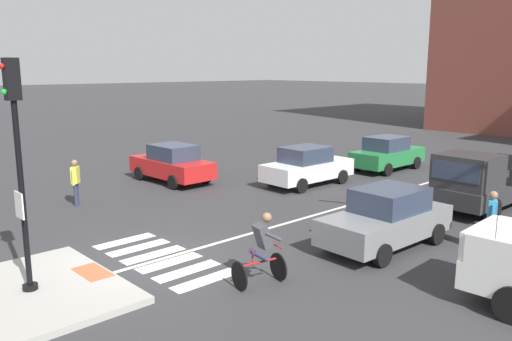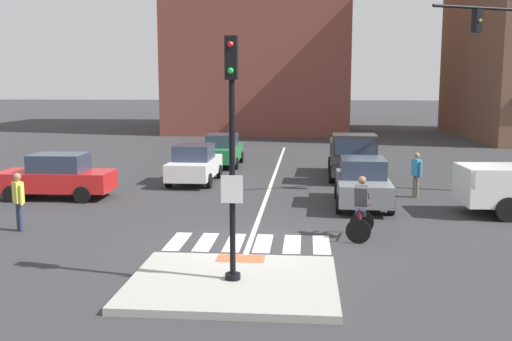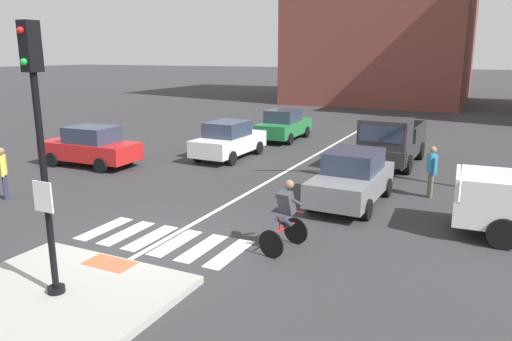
{
  "view_description": "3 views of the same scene",
  "coord_description": "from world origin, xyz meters",
  "px_view_note": "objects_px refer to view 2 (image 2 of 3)",
  "views": [
    {
      "loc": [
        11.03,
        -6.5,
        4.84
      ],
      "look_at": [
        0.36,
        3.38,
        1.98
      ],
      "focal_mm": 36.47,
      "sensor_mm": 36.0,
      "label": 1
    },
    {
      "loc": [
        1.47,
        -14.29,
        4.1
      ],
      "look_at": [
        -0.12,
        3.97,
        1.4
      ],
      "focal_mm": 40.51,
      "sensor_mm": 36.0,
      "label": 2
    },
    {
      "loc": [
        6.97,
        -8.75,
        4.51
      ],
      "look_at": [
        1.29,
        3.03,
        1.34
      ],
      "focal_mm": 33.85,
      "sensor_mm": 36.0,
      "label": 3
    }
  ],
  "objects_px": {
    "car_green_westbound_distant": "(223,150)",
    "pickup_truck_charcoal_eastbound_far": "(352,157)",
    "pedestrian_at_curb_left": "(18,197)",
    "pedestrian_waiting_far_side": "(416,171)",
    "cyclist": "(361,206)",
    "car_grey_eastbound_mid": "(363,183)",
    "traffic_light_mast": "(509,73)",
    "car_red_cross_left": "(57,176)",
    "car_white_westbound_far": "(195,164)",
    "signal_pole": "(232,136)"
  },
  "relations": [
    {
      "from": "signal_pole",
      "to": "car_red_cross_left",
      "type": "relative_size",
      "value": 1.18
    },
    {
      "from": "signal_pole",
      "to": "pickup_truck_charcoal_eastbound_far",
      "type": "distance_m",
      "value": 14.67
    },
    {
      "from": "car_green_westbound_distant",
      "to": "car_grey_eastbound_mid",
      "type": "relative_size",
      "value": 0.99
    },
    {
      "from": "signal_pole",
      "to": "car_grey_eastbound_mid",
      "type": "xyz_separation_m",
      "value": [
        3.41,
        8.37,
        -2.29
      ]
    },
    {
      "from": "traffic_light_mast",
      "to": "car_white_westbound_far",
      "type": "bearing_deg",
      "value": 171.98
    },
    {
      "from": "car_white_westbound_far",
      "to": "pedestrian_waiting_far_side",
      "type": "bearing_deg",
      "value": -15.87
    },
    {
      "from": "pickup_truck_charcoal_eastbound_far",
      "to": "cyclist",
      "type": "distance_m",
      "value": 10.01
    },
    {
      "from": "car_grey_eastbound_mid",
      "to": "cyclist",
      "type": "relative_size",
      "value": 2.47
    },
    {
      "from": "car_white_westbound_far",
      "to": "cyclist",
      "type": "distance_m",
      "value": 10.51
    },
    {
      "from": "signal_pole",
      "to": "car_grey_eastbound_mid",
      "type": "relative_size",
      "value": 1.18
    },
    {
      "from": "pedestrian_waiting_far_side",
      "to": "pedestrian_at_curb_left",
      "type": "bearing_deg",
      "value": -153.42
    },
    {
      "from": "pedestrian_at_curb_left",
      "to": "pedestrian_waiting_far_side",
      "type": "height_order",
      "value": "same"
    },
    {
      "from": "traffic_light_mast",
      "to": "pedestrian_at_curb_left",
      "type": "bearing_deg",
      "value": -156.1
    },
    {
      "from": "traffic_light_mast",
      "to": "car_white_westbound_far",
      "type": "distance_m",
      "value": 12.78
    },
    {
      "from": "traffic_light_mast",
      "to": "pickup_truck_charcoal_eastbound_far",
      "type": "height_order",
      "value": "traffic_light_mast"
    },
    {
      "from": "traffic_light_mast",
      "to": "car_grey_eastbound_mid",
      "type": "relative_size",
      "value": 1.7
    },
    {
      "from": "car_green_westbound_distant",
      "to": "cyclist",
      "type": "distance_m",
      "value": 14.96
    },
    {
      "from": "car_grey_eastbound_mid",
      "to": "pedestrian_at_curb_left",
      "type": "height_order",
      "value": "pedestrian_at_curb_left"
    },
    {
      "from": "traffic_light_mast",
      "to": "car_green_westbound_distant",
      "type": "bearing_deg",
      "value": 148.97
    },
    {
      "from": "signal_pole",
      "to": "pedestrian_waiting_far_side",
      "type": "distance_m",
      "value": 11.7
    },
    {
      "from": "car_green_westbound_distant",
      "to": "pickup_truck_charcoal_eastbound_far",
      "type": "relative_size",
      "value": 0.8
    },
    {
      "from": "signal_pole",
      "to": "pedestrian_at_curb_left",
      "type": "bearing_deg",
      "value": 148.76
    },
    {
      "from": "car_white_westbound_far",
      "to": "car_red_cross_left",
      "type": "xyz_separation_m",
      "value": [
        -4.38,
        -3.81,
        0.0
      ]
    },
    {
      "from": "cyclist",
      "to": "pedestrian_waiting_far_side",
      "type": "xyz_separation_m",
      "value": [
        2.57,
        6.0,
        0.11
      ]
    },
    {
      "from": "cyclist",
      "to": "pickup_truck_charcoal_eastbound_far",
      "type": "bearing_deg",
      "value": 86.88
    },
    {
      "from": "pickup_truck_charcoal_eastbound_far",
      "to": "pedestrian_at_curb_left",
      "type": "relative_size",
      "value": 3.08
    },
    {
      "from": "traffic_light_mast",
      "to": "car_red_cross_left",
      "type": "relative_size",
      "value": 1.71
    },
    {
      "from": "pedestrian_at_curb_left",
      "to": "pedestrian_waiting_far_side",
      "type": "bearing_deg",
      "value": 26.58
    },
    {
      "from": "pickup_truck_charcoal_eastbound_far",
      "to": "traffic_light_mast",
      "type": "bearing_deg",
      "value": -30.93
    },
    {
      "from": "car_grey_eastbound_mid",
      "to": "pedestrian_waiting_far_side",
      "type": "height_order",
      "value": "pedestrian_waiting_far_side"
    },
    {
      "from": "car_grey_eastbound_mid",
      "to": "pickup_truck_charcoal_eastbound_far",
      "type": "distance_m",
      "value": 5.72
    },
    {
      "from": "pedestrian_at_curb_left",
      "to": "car_white_westbound_far",
      "type": "bearing_deg",
      "value": 68.45
    },
    {
      "from": "signal_pole",
      "to": "pickup_truck_charcoal_eastbound_far",
      "type": "xyz_separation_m",
      "value": [
        3.51,
        14.09,
        -2.12
      ]
    },
    {
      "from": "pedestrian_at_curb_left",
      "to": "car_green_westbound_distant",
      "type": "bearing_deg",
      "value": 74.66
    },
    {
      "from": "signal_pole",
      "to": "car_white_westbound_far",
      "type": "xyz_separation_m",
      "value": [
        -3.23,
        12.58,
        -2.29
      ]
    },
    {
      "from": "pedestrian_waiting_far_side",
      "to": "car_white_westbound_far",
      "type": "bearing_deg",
      "value": 164.13
    },
    {
      "from": "car_red_cross_left",
      "to": "car_grey_eastbound_mid",
      "type": "height_order",
      "value": "same"
    },
    {
      "from": "car_red_cross_left",
      "to": "pedestrian_at_curb_left",
      "type": "relative_size",
      "value": 2.48
    },
    {
      "from": "traffic_light_mast",
      "to": "pedestrian_waiting_far_side",
      "type": "xyz_separation_m",
      "value": [
        -3.34,
        -0.78,
        -3.56
      ]
    },
    {
      "from": "car_white_westbound_far",
      "to": "pickup_truck_charcoal_eastbound_far",
      "type": "xyz_separation_m",
      "value": [
        6.74,
        1.51,
        0.17
      ]
    },
    {
      "from": "traffic_light_mast",
      "to": "car_green_westbound_distant",
      "type": "xyz_separation_m",
      "value": [
        -11.68,
        7.02,
        -3.73
      ]
    },
    {
      "from": "pickup_truck_charcoal_eastbound_far",
      "to": "pedestrian_at_curb_left",
      "type": "height_order",
      "value": "pickup_truck_charcoal_eastbound_far"
    },
    {
      "from": "cyclist",
      "to": "pedestrian_waiting_far_side",
      "type": "relative_size",
      "value": 1.01
    },
    {
      "from": "car_green_westbound_distant",
      "to": "pickup_truck_charcoal_eastbound_far",
      "type": "bearing_deg",
      "value": -31.11
    },
    {
      "from": "car_grey_eastbound_mid",
      "to": "car_red_cross_left",
      "type": "bearing_deg",
      "value": 177.95
    },
    {
      "from": "car_green_westbound_distant",
      "to": "car_red_cross_left",
      "type": "height_order",
      "value": "same"
    },
    {
      "from": "traffic_light_mast",
      "to": "pedestrian_at_curb_left",
      "type": "relative_size",
      "value": 4.23
    },
    {
      "from": "traffic_light_mast",
      "to": "pickup_truck_charcoal_eastbound_far",
      "type": "relative_size",
      "value": 1.37
    },
    {
      "from": "pickup_truck_charcoal_eastbound_far",
      "to": "cyclist",
      "type": "xyz_separation_m",
      "value": [
        -0.54,
        -10.0,
        -0.11
      ]
    },
    {
      "from": "car_grey_eastbound_mid",
      "to": "cyclist",
      "type": "xyz_separation_m",
      "value": [
        -0.45,
        -4.28,
        0.06
      ]
    }
  ]
}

